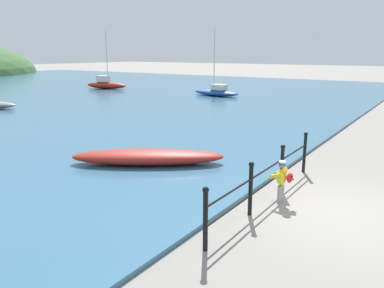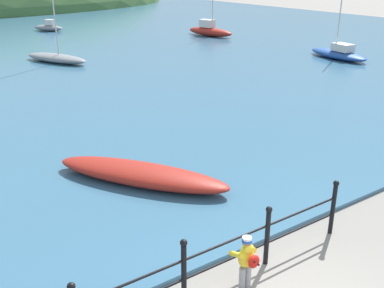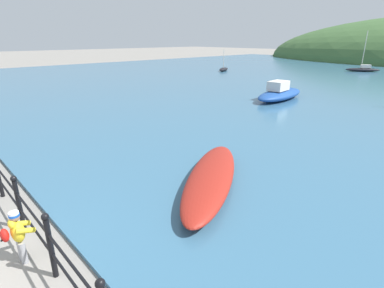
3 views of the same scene
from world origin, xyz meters
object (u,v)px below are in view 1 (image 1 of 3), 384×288
Objects in this scene: child_in_coat at (282,178)px; boat_green_fishing at (106,84)px; boat_white_sailboat at (148,157)px; boat_blue_hull at (216,92)px.

child_in_coat is 29.20m from boat_green_fishing.
boat_green_fishing reaches higher than child_in_coat.
boat_blue_hull is at bearing 24.16° from boat_white_sailboat.
boat_white_sailboat is 25.47m from boat_green_fishing.
boat_white_sailboat is 0.86× the size of boat_green_fishing.
child_in_coat is 0.20× the size of boat_blue_hull.
child_in_coat is at bearing -145.37° from boat_blue_hull.
boat_green_fishing is at bearing 54.66° from child_in_coat.
boat_green_fishing reaches higher than boat_blue_hull.
child_in_coat is 4.46m from boat_white_sailboat.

